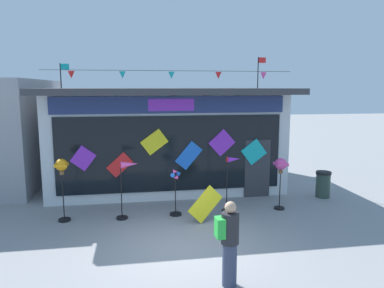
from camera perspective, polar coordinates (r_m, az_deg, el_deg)
name	(u,v)px	position (r m, az deg, el deg)	size (l,w,h in m)	color
ground_plane	(181,248)	(8.96, -1.75, -16.03)	(80.00, 80.00, 0.00)	gray
kite_shop_building	(164,135)	(14.56, -4.37, 1.46)	(8.67, 6.35, 5.01)	silver
wind_spinner_far_left	(62,172)	(10.79, -19.87, -4.25)	(0.35, 0.35, 1.81)	black
wind_spinner_left	(127,178)	(10.55, -10.23, -5.35)	(0.68, 0.33, 1.71)	black
wind_spinner_center_left	(175,192)	(10.79, -2.62, -7.65)	(0.36, 0.36, 1.41)	black
wind_spinner_center_right	(231,176)	(11.06, 6.19, -4.99)	(0.58, 0.29, 1.72)	black
wind_spinner_right	(281,169)	(11.51, 13.83, -3.81)	(0.37, 0.37, 1.63)	black
person_near_camera	(229,242)	(7.11, 5.85, -15.13)	(0.46, 0.34, 1.68)	#333D56
trash_bin	(323,184)	(13.40, 19.98, -5.99)	(0.52, 0.52, 0.91)	#2D4238
display_kite_on_ground	(205,204)	(10.32, 2.12, -9.48)	(0.53, 0.03, 0.97)	yellow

